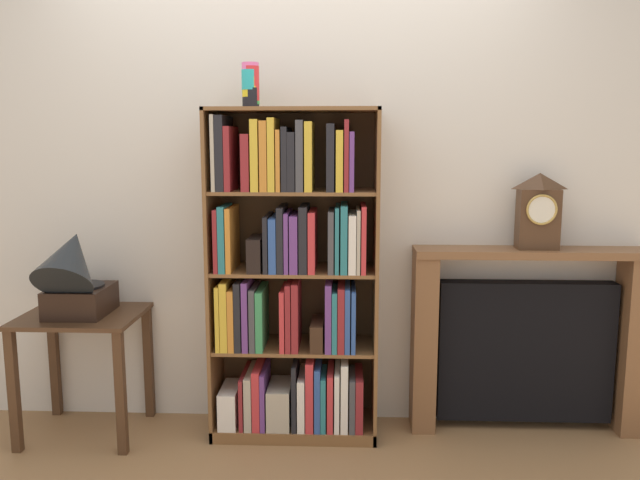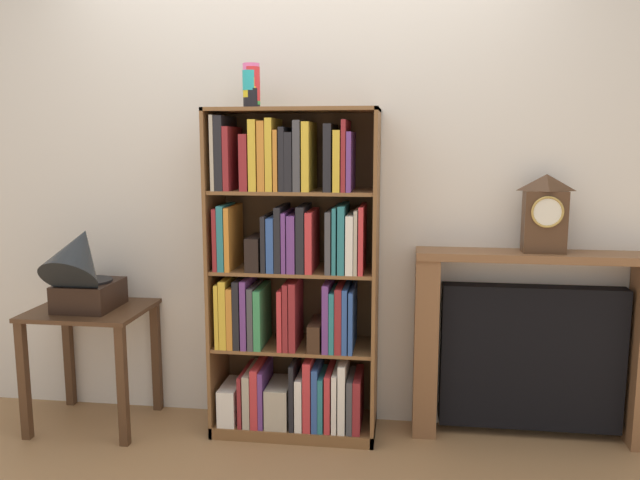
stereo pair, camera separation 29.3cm
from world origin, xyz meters
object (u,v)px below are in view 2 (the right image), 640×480
at_px(side_table_left, 92,335).
at_px(mantel_clock, 545,213).
at_px(fireplace_mantel, 532,347).
at_px(cup_stack, 251,86).
at_px(gramophone, 81,268).
at_px(bookshelf, 292,286).

relative_size(side_table_left, mantel_clock, 1.67).
distance_m(side_table_left, fireplace_mantel, 2.30).
relative_size(cup_stack, gramophone, 0.42).
height_order(bookshelf, cup_stack, cup_stack).
relative_size(cup_stack, side_table_left, 0.33).
bearing_deg(fireplace_mantel, side_table_left, -176.01).
bearing_deg(bookshelf, cup_stack, -177.18).
height_order(side_table_left, gramophone, gramophone).
height_order(side_table_left, fireplace_mantel, fireplace_mantel).
height_order(bookshelf, gramophone, bookshelf).
height_order(cup_stack, fireplace_mantel, cup_stack).
relative_size(gramophone, mantel_clock, 1.33).
height_order(gramophone, fireplace_mantel, gramophone).
bearing_deg(cup_stack, bookshelf, 2.82).
relative_size(side_table_left, gramophone, 1.25).
relative_size(gramophone, fireplace_mantel, 0.43).
bearing_deg(side_table_left, gramophone, -90.00).
height_order(side_table_left, mantel_clock, mantel_clock).
xyz_separation_m(cup_stack, fireplace_mantel, (1.41, 0.11, -1.31)).
height_order(cup_stack, gramophone, cup_stack).
bearing_deg(cup_stack, fireplace_mantel, 4.48).
xyz_separation_m(bookshelf, side_table_left, (-1.08, -0.06, -0.29)).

